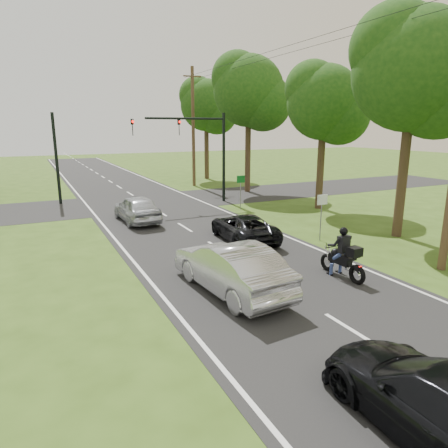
{
  "coord_description": "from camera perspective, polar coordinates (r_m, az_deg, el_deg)",
  "views": [
    {
      "loc": [
        -7.02,
        -10.85,
        5.05
      ],
      "look_at": [
        -0.2,
        3.0,
        1.3
      ],
      "focal_mm": 32.0,
      "sensor_mm": 36.0,
      "label": 1
    }
  ],
  "objects": [
    {
      "name": "cross_road",
      "position": [
        28.21,
        -11.4,
        3.08
      ],
      "size": [
        60.0,
        7.0,
        0.01
      ],
      "primitive_type": "cube",
      "color": "black",
      "rests_on": "ground"
    },
    {
      "name": "sign_green",
      "position": [
        25.12,
        2.4,
        5.74
      ],
      "size": [
        0.55,
        0.07,
        2.12
      ],
      "color": "slate",
      "rests_on": "ground"
    },
    {
      "name": "tree_row_c",
      "position": [
        25.86,
        14.82,
        15.84
      ],
      "size": [
        4.8,
        4.65,
        8.76
      ],
      "color": "#332316",
      "rests_on": "ground"
    },
    {
      "name": "utility_pole_far",
      "position": [
        35.41,
        -4.42,
        13.67
      ],
      "size": [
        1.6,
        0.28,
        10.0
      ],
      "color": "brown",
      "rests_on": "ground"
    },
    {
      "name": "road",
      "position": [
        22.58,
        -7.42,
        0.63
      ],
      "size": [
        8.0,
        100.0,
        0.01
      ],
      "primitive_type": "cube",
      "color": "black",
      "rests_on": "ground"
    },
    {
      "name": "dark_suv",
      "position": [
        18.19,
        2.79,
        -0.46
      ],
      "size": [
        2.45,
        4.55,
        1.21
      ],
      "primitive_type": "imported",
      "rotation": [
        0.0,
        0.0,
        3.04
      ],
      "color": "black",
      "rests_on": "road"
    },
    {
      "name": "traffic_signal",
      "position": [
        26.94,
        -3.67,
        11.68
      ],
      "size": [
        6.38,
        0.44,
        6.0
      ],
      "color": "black",
      "rests_on": "ground"
    },
    {
      "name": "silver_sedan",
      "position": [
        12.5,
        0.94,
        -6.2
      ],
      "size": [
        2.1,
        4.95,
        1.59
      ],
      "primitive_type": "imported",
      "rotation": [
        0.0,
        0.0,
        3.23
      ],
      "color": "#B8B7BC",
      "rests_on": "road"
    },
    {
      "name": "tree_row_d",
      "position": [
        32.06,
        4.26,
        17.88
      ],
      "size": [
        5.76,
        5.58,
        10.45
      ],
      "color": "#332316",
      "rests_on": "ground"
    },
    {
      "name": "tree_row_e",
      "position": [
        40.22,
        -2.05,
        16.19
      ],
      "size": [
        5.28,
        5.12,
        9.61
      ],
      "color": "#332316",
      "rests_on": "ground"
    },
    {
      "name": "silver_suv",
      "position": [
        22.27,
        -12.33,
        2.19
      ],
      "size": [
        1.91,
        4.38,
        1.47
      ],
      "primitive_type": "imported",
      "rotation": [
        0.0,
        0.0,
        3.18
      ],
      "color": "#B0B3B8",
      "rests_on": "road"
    },
    {
      "name": "sign_white",
      "position": [
        18.46,
        13.81,
        2.47
      ],
      "size": [
        0.55,
        0.07,
        2.12
      ],
      "color": "slate",
      "rests_on": "ground"
    },
    {
      "name": "tree_row_b",
      "position": [
        20.34,
        26.47,
        18.18
      ],
      "size": [
        5.6,
        5.43,
        10.06
      ],
      "color": "#332316",
      "rests_on": "ground"
    },
    {
      "name": "ground",
      "position": [
        13.88,
        6.27,
        -7.78
      ],
      "size": [
        140.0,
        140.0,
        0.0
      ],
      "primitive_type": "plane",
      "color": "#324B15",
      "rests_on": "ground"
    },
    {
      "name": "dark_car_behind",
      "position": [
        7.93,
        28.84,
        -21.71
      ],
      "size": [
        2.05,
        4.67,
        1.34
      ],
      "primitive_type": "imported",
      "rotation": [
        0.0,
        0.0,
        3.1
      ],
      "color": "black",
      "rests_on": "road"
    },
    {
      "name": "signal_pole_far",
      "position": [
        28.98,
        -22.82,
        8.55
      ],
      "size": [
        0.2,
        0.2,
        6.0
      ],
      "primitive_type": "cylinder",
      "color": "black",
      "rests_on": "ground"
    },
    {
      "name": "motorcycle_rider",
      "position": [
        14.28,
        16.73,
        -4.66
      ],
      "size": [
        0.59,
        2.09,
        1.8
      ],
      "rotation": [
        0.0,
        0.0,
        0.03
      ],
      "color": "black",
      "rests_on": "ground"
    }
  ]
}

